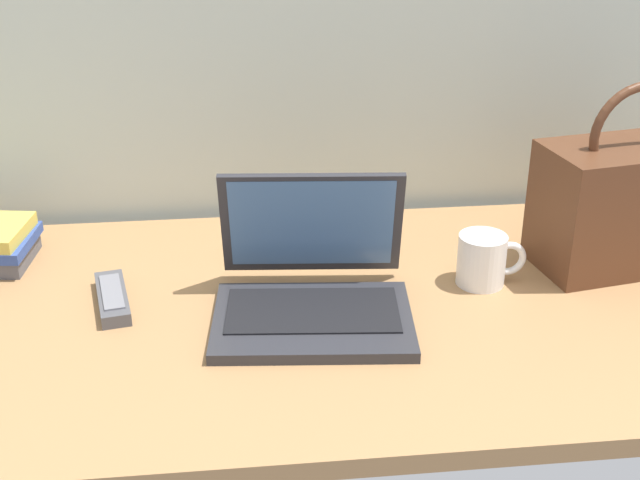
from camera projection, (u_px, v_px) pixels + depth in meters
The scene contains 5 objects.
desk at pixel (331, 314), 1.40m from camera, with size 1.60×0.76×0.03m.
laptop at pixel (312, 286), 1.36m from camera, with size 0.33×0.31×0.21m.
coffee_mug at pixel (483, 259), 1.44m from camera, with size 0.12×0.08×0.09m.
remote_control_near at pixel (112, 298), 1.39m from camera, with size 0.08×0.17×0.02m.
handbag at pixel (626, 202), 1.49m from camera, with size 0.32×0.21×0.33m.
Camera 1 is at (-0.15, -1.20, 0.72)m, focal length 47.88 mm.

